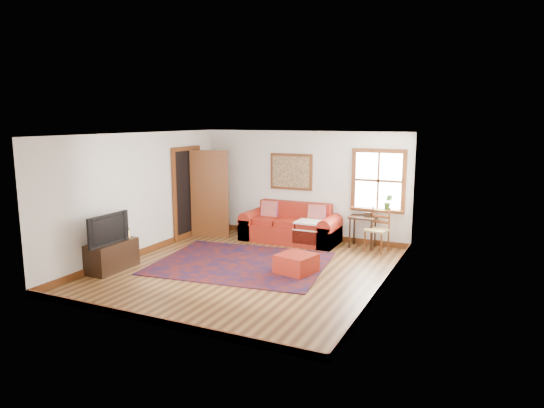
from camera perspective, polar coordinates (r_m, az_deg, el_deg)
The scene contains 13 objects.
ground at distance 9.13m, azimuth -2.78°, elevation -7.68°, with size 5.50×5.50×0.00m, color #452712.
room_envelope at distance 8.79m, azimuth -2.82°, elevation 2.66°, with size 5.04×5.54×2.52m.
window at distance 10.74m, azimuth 12.51°, elevation 1.95°, with size 1.18×0.20×1.38m.
doorway at distance 11.49m, azimuth -8.38°, elevation 1.37°, with size 0.89×1.08×2.14m.
framed_artwork at distance 11.35m, azimuth 2.25°, elevation 3.81°, with size 1.05×0.07×0.85m.
persian_rug at distance 9.49m, azimuth -3.62°, elevation -6.94°, with size 3.20×2.56×0.02m, color #4E120B.
red_leather_sofa at distance 11.13m, azimuth 2.24°, elevation -2.90°, with size 2.22×0.92×0.87m.
red_ottoman at distance 8.87m, azimuth 2.89°, elevation -7.03°, with size 0.62×0.62×0.35m, color maroon.
side_table at distance 10.69m, azimuth 10.63°, elevation -2.08°, with size 0.57×0.43×0.69m.
ladder_back_chair at distance 10.47m, azimuth 12.38°, elevation -2.75°, with size 0.51×0.49×0.93m.
media_cabinet at distance 9.48m, azimuth -18.29°, elevation -5.82°, with size 0.44×0.99×0.54m, color black.
television at distance 9.21m, azimuth -19.11°, elevation -2.78°, with size 0.97×0.13×0.56m, color black.
candle_hurricane at distance 9.61m, azimuth -16.72°, elevation -3.32°, with size 0.12×0.12×0.18m.
Camera 1 is at (4.10, -7.68, 2.77)m, focal length 32.00 mm.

